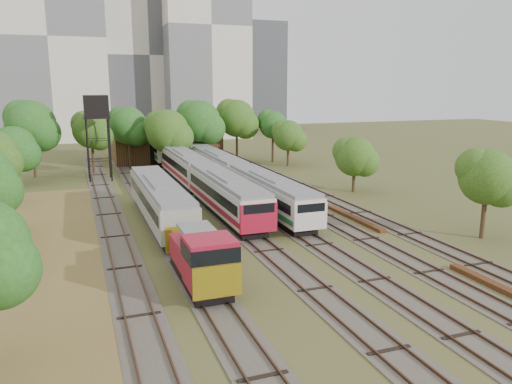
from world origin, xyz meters
name	(u,v)px	position (x,y,z in m)	size (l,w,h in m)	color
ground	(376,307)	(0.00, 0.00, 0.00)	(240.00, 240.00, 0.00)	#475123
dry_grass_patch	(19,296)	(-18.00, 8.00, 0.02)	(14.00, 60.00, 0.04)	brown
tracks	(228,205)	(-0.67, 25.00, 0.04)	(24.60, 80.00, 0.19)	#4C473D
railcar_red_set	(203,178)	(-2.00, 29.74, 1.92)	(2.94, 34.58, 3.63)	black
railcar_green_set	(218,166)	(2.00, 37.94, 1.81)	(2.78, 52.08, 3.43)	black
railcar_rear	(160,147)	(-2.00, 56.99, 2.14)	(3.26, 16.08, 4.04)	black
shunter_locomotive	(203,260)	(-8.00, 5.72, 1.69)	(2.69, 8.10, 3.53)	black
old_grey_coach	(160,201)	(-8.00, 20.59, 1.98)	(2.94, 18.00, 3.63)	black
water_tower	(96,109)	(-11.72, 43.35, 8.79)	(3.01, 3.01, 10.43)	black
rail_pile_near	(510,292)	(8.00, -1.22, 0.15)	(0.60, 9.01, 0.30)	#562F18
rail_pile_far	(354,218)	(8.20, 15.87, 0.14)	(0.55, 8.80, 0.29)	#562F18
maintenance_shed	(165,141)	(-1.00, 57.98, 2.91)	(16.45, 11.55, 7.58)	#392114
tree_band_far	(156,125)	(-3.60, 49.34, 6.19)	(38.80, 10.20, 9.81)	#382616
tree_band_right	(351,151)	(14.57, 27.51, 4.38)	(4.83, 41.99, 6.91)	#382616
tower_left	(49,39)	(-18.00, 95.00, 21.00)	(22.00, 16.00, 42.00)	beige
tower_centre	(144,57)	(2.00, 100.00, 18.00)	(20.00, 18.00, 36.00)	beige
tower_right	(202,28)	(14.00, 92.00, 24.00)	(18.00, 16.00, 48.00)	beige
tower_far_right	(258,76)	(34.00, 110.00, 14.00)	(12.00, 12.00, 28.00)	#404248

